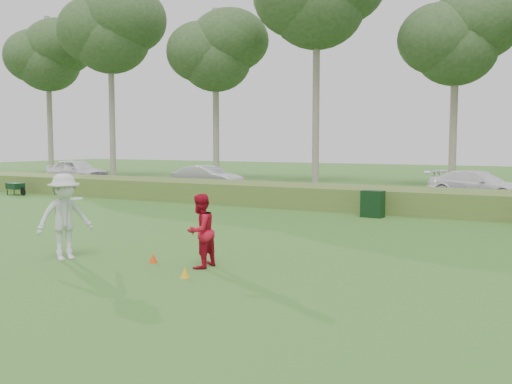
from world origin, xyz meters
The scene contains 16 objects.
ground centered at (0.00, 0.00, 0.00)m, with size 120.00×120.00×0.00m, color #2E6521.
reed_strip centered at (0.00, 12.00, 0.45)m, with size 80.00×3.00×0.90m, color #4E6C2B.
park_road centered at (0.00, 17.00, 0.03)m, with size 80.00×6.00×0.06m, color #2D2D2D.
tree_0 centered at (-30.00, 23.50, 9.72)m, with size 6.76×6.76×13.00m.
tree_1 centered at (-22.00, 22.20, 10.85)m, with size 7.54×7.54×14.50m.
tree_2 centered at (-14.00, 24.00, 8.97)m, with size 6.50×6.50×12.00m.
tree_4 centered at (2.00, 24.50, 8.59)m, with size 6.24×6.24×11.50m.
player_white centered at (-2.38, -0.91, 1.00)m, with size 1.20×1.48×2.00m.
player_red centered at (0.86, -0.14, 0.81)m, with size 0.79×0.61×1.62m, color red.
cone_orange centered at (-0.37, -0.23, 0.11)m, with size 0.20×0.20×0.22m, color #E8450C.
cone_yellow centered at (1.11, -1.07, 0.11)m, with size 0.20×0.20×0.22m, color gold.
utility_cabinet centered at (1.69, 9.82, 0.49)m, with size 0.78×0.49×0.97m, color black.
wheelbarrow centered at (-17.11, 9.58, 0.45)m, with size 1.29×0.72×0.62m.
car_left centered at (-20.49, 17.11, 0.84)m, with size 1.85×4.61×1.57m, color white.
car_mid centered at (-9.56, 16.07, 0.75)m, with size 1.46×4.18×1.38m, color silver.
car_right centered at (4.34, 17.55, 0.74)m, with size 1.91×4.69×1.36m, color white.
Camera 1 is at (7.72, -10.31, 2.72)m, focal length 40.00 mm.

